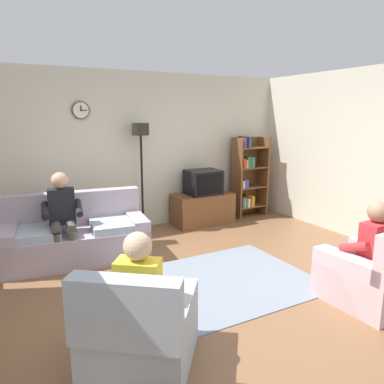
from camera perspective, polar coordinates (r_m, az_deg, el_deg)
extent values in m
plane|color=brown|center=(4.53, 4.62, -14.00)|extent=(12.00, 12.00, 0.00)
cube|color=beige|center=(6.49, -8.19, 6.27)|extent=(6.20, 0.12, 2.70)
cylinder|color=brown|center=(6.11, -16.98, 12.11)|extent=(0.28, 0.03, 0.28)
cylinder|color=white|center=(6.09, -16.95, 12.11)|extent=(0.24, 0.01, 0.24)
cube|color=black|center=(6.09, -16.95, 12.39)|extent=(0.02, 0.01, 0.09)
cube|color=black|center=(6.10, -16.56, 12.13)|extent=(0.11, 0.01, 0.01)
cube|color=beige|center=(6.17, 27.77, 4.73)|extent=(0.12, 5.80, 2.70)
cube|color=#A899A8|center=(5.35, -17.49, -7.94)|extent=(1.99, 1.07, 0.42)
cube|color=#A899A8|center=(5.57, -18.05, -2.36)|extent=(1.91, 0.44, 0.48)
cube|color=#A899A8|center=(5.43, -8.63, -6.42)|extent=(0.32, 0.86, 0.56)
cube|color=#A899A8|center=(5.35, -26.62, -7.88)|extent=(0.32, 0.86, 0.56)
cube|color=#9EADBC|center=(5.27, -12.19, -4.97)|extent=(0.68, 0.75, 0.10)
cube|color=#9EADBC|center=(5.22, -23.13, -5.85)|extent=(0.68, 0.75, 0.10)
cube|color=brown|center=(6.75, 1.64, -2.61)|extent=(1.10, 0.56, 0.56)
cube|color=black|center=(6.97, 0.56, -1.91)|extent=(1.10, 0.04, 0.03)
cube|color=black|center=(6.63, 1.75, 1.56)|extent=(0.60, 0.48, 0.44)
cube|color=black|center=(6.42, 2.85, 1.21)|extent=(0.50, 0.01, 0.36)
cube|color=brown|center=(7.11, 6.95, 2.11)|extent=(0.04, 0.36, 1.55)
cube|color=brown|center=(7.50, 10.94, 2.49)|extent=(0.04, 0.36, 1.55)
cube|color=brown|center=(7.43, 8.20, 2.50)|extent=(0.64, 0.02, 1.55)
cube|color=brown|center=(7.42, 8.85, -2.12)|extent=(0.60, 0.34, 0.02)
cube|color=#2D59A5|center=(7.23, 7.41, -1.61)|extent=(0.04, 0.28, 0.18)
cube|color=gold|center=(7.26, 7.68, -1.55)|extent=(0.03, 0.28, 0.19)
cube|color=#267F4C|center=(7.28, 7.95, -1.60)|extent=(0.04, 0.28, 0.16)
cube|color=silver|center=(7.31, 8.29, -1.53)|extent=(0.05, 0.28, 0.17)
cube|color=red|center=(7.34, 8.57, -1.58)|extent=(0.03, 0.28, 0.14)
cube|color=gold|center=(7.37, 8.92, -1.29)|extent=(0.06, 0.28, 0.21)
cube|color=brown|center=(7.33, 8.95, 0.82)|extent=(0.60, 0.34, 0.02)
cube|color=silver|center=(7.15, 7.48, 1.29)|extent=(0.04, 0.28, 0.15)
cube|color=#72338C|center=(7.18, 7.78, 1.43)|extent=(0.03, 0.28, 0.18)
cube|color=#2D59A5|center=(7.21, 8.05, 1.34)|extent=(0.04, 0.28, 0.15)
cube|color=brown|center=(7.27, 9.05, 3.81)|extent=(0.60, 0.34, 0.02)
cube|color=red|center=(7.10, 7.61, 4.49)|extent=(0.05, 0.28, 0.18)
cube|color=gold|center=(7.13, 7.96, 4.44)|extent=(0.04, 0.28, 0.16)
cube|color=#267F4C|center=(7.16, 8.30, 4.66)|extent=(0.06, 0.28, 0.21)
cube|color=#72338C|center=(7.19, 8.65, 4.65)|extent=(0.03, 0.28, 0.20)
cube|color=#267F4C|center=(7.22, 8.95, 4.66)|extent=(0.05, 0.28, 0.20)
cube|color=brown|center=(7.23, 9.15, 6.85)|extent=(0.60, 0.34, 0.02)
cube|color=#72338C|center=(7.05, 7.68, 7.63)|extent=(0.05, 0.28, 0.19)
cube|color=black|center=(7.09, 8.06, 7.74)|extent=(0.05, 0.28, 0.21)
cube|color=#2D59A5|center=(7.12, 8.41, 7.73)|extent=(0.04, 0.28, 0.21)
cylinder|color=black|center=(6.45, -7.59, -5.90)|extent=(0.28, 0.28, 0.03)
cylinder|color=black|center=(6.24, -7.80, 1.42)|extent=(0.04, 0.04, 1.70)
cylinder|color=black|center=(6.14, -8.04, 9.70)|extent=(0.28, 0.28, 0.20)
cube|color=#9EADBC|center=(3.21, -7.80, -21.78)|extent=(1.15, 1.15, 0.40)
cube|color=#9EADBC|center=(2.68, -10.43, -18.01)|extent=(0.75, 0.63, 0.50)
cube|color=#9EADBC|center=(3.28, -13.09, -19.64)|extent=(0.64, 0.76, 0.56)
cube|color=#9EADBC|center=(3.13, -2.07, -21.00)|extent=(0.64, 0.76, 0.56)
cube|color=beige|center=(4.47, 25.66, -12.77)|extent=(0.82, 0.86, 0.40)
cube|color=beige|center=(4.22, 23.17, -12.84)|extent=(0.22, 0.81, 0.56)
cube|color=beige|center=(4.68, 27.66, -10.76)|extent=(0.22, 0.81, 0.56)
cube|color=slate|center=(4.55, 4.46, -13.78)|extent=(2.20, 1.70, 0.01)
cube|color=black|center=(5.21, -19.69, -2.07)|extent=(0.36, 0.24, 0.48)
sphere|color=tan|center=(5.13, -19.96, 1.70)|extent=(0.22, 0.22, 0.22)
cylinder|color=#4C4742|center=(5.09, -18.41, -5.10)|extent=(0.18, 0.39, 0.13)
cylinder|color=#4C4742|center=(5.09, -20.44, -5.26)|extent=(0.18, 0.39, 0.13)
cylinder|color=#4C4742|center=(5.00, -18.07, -8.78)|extent=(0.12, 0.12, 0.52)
cylinder|color=#4C4742|center=(5.00, -20.15, -8.95)|extent=(0.12, 0.12, 0.52)
cylinder|color=black|center=(5.13, -17.29, -2.36)|extent=(0.13, 0.34, 0.20)
cylinder|color=black|center=(5.12, -21.98, -2.72)|extent=(0.13, 0.34, 0.20)
cube|color=yellow|center=(2.94, -8.34, -14.83)|extent=(0.39, 0.37, 0.48)
sphere|color=#D8AD8C|center=(2.81, -8.50, -8.36)|extent=(0.22, 0.22, 0.22)
cylinder|color=#2D334C|center=(3.24, -8.78, -16.99)|extent=(0.33, 0.38, 0.13)
cylinder|color=#2D334C|center=(3.19, -5.55, -17.34)|extent=(0.33, 0.38, 0.13)
cylinder|color=#2D334C|center=(3.50, -7.68, -18.68)|extent=(0.15, 0.15, 0.40)
cylinder|color=#2D334C|center=(3.46, -4.66, -19.01)|extent=(0.15, 0.15, 0.40)
cylinder|color=yellow|center=(3.10, -11.60, -13.92)|extent=(0.27, 0.32, 0.20)
cylinder|color=yellow|center=(2.99, -3.77, -14.71)|extent=(0.27, 0.32, 0.20)
cube|color=red|center=(4.28, 26.77, -7.34)|extent=(0.35, 0.21, 0.48)
sphere|color=#A37A5B|center=(4.19, 27.11, -2.77)|extent=(0.22, 0.22, 0.22)
cylinder|color=black|center=(4.39, 23.73, -9.93)|extent=(0.14, 0.38, 0.13)
cylinder|color=black|center=(4.53, 25.09, -9.38)|extent=(0.14, 0.38, 0.13)
cylinder|color=black|center=(4.57, 21.54, -11.84)|extent=(0.11, 0.11, 0.40)
cylinder|color=black|center=(4.71, 22.93, -11.26)|extent=(0.11, 0.11, 0.40)
cylinder|color=red|center=(4.17, 24.00, -7.86)|extent=(0.10, 0.33, 0.20)
cylinder|color=red|center=(4.51, 27.16, -6.71)|extent=(0.10, 0.33, 0.20)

